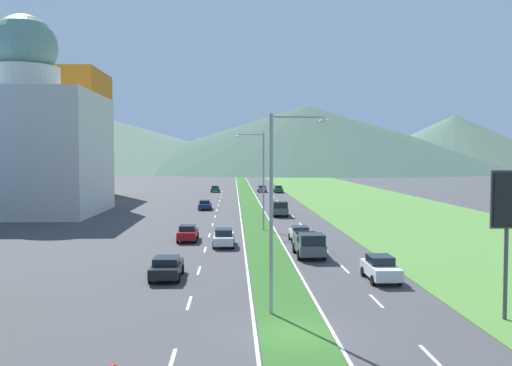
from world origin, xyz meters
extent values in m
plane|color=#424244|center=(0.00, 0.00, 0.00)|extent=(600.00, 600.00, 0.00)
cube|color=#2D6023|center=(0.00, 60.00, 0.03)|extent=(3.20, 240.00, 0.06)
cube|color=#518438|center=(20.60, 60.00, 0.03)|extent=(24.00, 240.00, 0.06)
cube|color=silver|center=(-5.10, -2.99, 0.01)|extent=(0.16, 2.80, 0.01)
cube|color=silver|center=(-5.10, 5.52, 0.01)|extent=(0.16, 2.80, 0.01)
cube|color=silver|center=(-5.10, 14.03, 0.01)|extent=(0.16, 2.80, 0.01)
cube|color=silver|center=(-5.10, 22.54, 0.01)|extent=(0.16, 2.80, 0.01)
cube|color=silver|center=(-5.10, 31.04, 0.01)|extent=(0.16, 2.80, 0.01)
cube|color=silver|center=(-5.10, 39.55, 0.01)|extent=(0.16, 2.80, 0.01)
cube|color=silver|center=(-5.10, 48.06, 0.01)|extent=(0.16, 2.80, 0.01)
cube|color=silver|center=(-5.10, 56.56, 0.01)|extent=(0.16, 2.80, 0.01)
cube|color=silver|center=(-5.10, 65.07, 0.01)|extent=(0.16, 2.80, 0.01)
cube|color=silver|center=(-5.10, 73.58, 0.01)|extent=(0.16, 2.80, 0.01)
cube|color=silver|center=(-5.10, 82.09, 0.01)|extent=(0.16, 2.80, 0.01)
cube|color=silver|center=(-5.10, 90.59, 0.01)|extent=(0.16, 2.80, 0.01)
cube|color=silver|center=(-5.10, 99.10, 0.01)|extent=(0.16, 2.80, 0.01)
cube|color=silver|center=(5.10, -2.99, 0.01)|extent=(0.16, 2.80, 0.01)
cube|color=silver|center=(5.10, 5.52, 0.01)|extent=(0.16, 2.80, 0.01)
cube|color=silver|center=(5.10, 14.03, 0.01)|extent=(0.16, 2.80, 0.01)
cube|color=silver|center=(5.10, 22.54, 0.01)|extent=(0.16, 2.80, 0.01)
cube|color=silver|center=(5.10, 31.04, 0.01)|extent=(0.16, 2.80, 0.01)
cube|color=silver|center=(5.10, 39.55, 0.01)|extent=(0.16, 2.80, 0.01)
cube|color=silver|center=(5.10, 48.06, 0.01)|extent=(0.16, 2.80, 0.01)
cube|color=silver|center=(5.10, 56.56, 0.01)|extent=(0.16, 2.80, 0.01)
cube|color=silver|center=(5.10, 65.07, 0.01)|extent=(0.16, 2.80, 0.01)
cube|color=silver|center=(5.10, 73.58, 0.01)|extent=(0.16, 2.80, 0.01)
cube|color=silver|center=(5.10, 82.09, 0.01)|extent=(0.16, 2.80, 0.01)
cube|color=silver|center=(5.10, 90.59, 0.01)|extent=(0.16, 2.80, 0.01)
cube|color=silver|center=(5.10, 99.10, 0.01)|extent=(0.16, 2.80, 0.01)
cube|color=silver|center=(-1.75, 60.00, 0.01)|extent=(0.16, 240.00, 0.01)
cube|color=silver|center=(1.75, 60.00, 0.01)|extent=(0.16, 240.00, 0.01)
cube|color=silver|center=(-30.84, 52.55, 8.20)|extent=(19.52, 19.52, 16.41)
cylinder|color=beige|center=(-30.84, 52.55, 18.16)|extent=(9.21, 9.21, 3.51)
sphere|color=slate|center=(-30.84, 52.55, 22.55)|extent=(8.77, 8.77, 8.77)
cube|color=orange|center=(-36.21, 83.99, 12.04)|extent=(17.07, 17.07, 24.07)
cone|color=#516B56|center=(-70.91, 293.18, 14.00)|extent=(202.44, 202.44, 27.99)
cone|color=#3D5647|center=(38.73, 289.86, 18.18)|extent=(234.38, 234.38, 36.36)
cone|color=#516B56|center=(118.08, 274.29, 15.12)|extent=(128.78, 128.78, 30.24)
cylinder|color=#99999E|center=(-0.83, 3.16, 5.00)|extent=(0.18, 0.18, 10.01)
cylinder|color=#99999E|center=(0.49, 3.24, 9.86)|extent=(2.65, 0.27, 0.10)
ellipsoid|color=silver|center=(1.82, 3.33, 9.66)|extent=(0.56, 0.28, 0.20)
cylinder|color=#99999E|center=(0.51, 34.51, 5.17)|extent=(0.18, 0.18, 10.34)
cylinder|color=#99999E|center=(-0.84, 34.52, 10.19)|extent=(2.70, 0.14, 0.10)
ellipsoid|color=silver|center=(-2.19, 34.54, 9.99)|extent=(0.56, 0.28, 0.20)
cylinder|color=#4C4C51|center=(10.36, 1.72, 2.28)|extent=(0.20, 0.20, 4.56)
cube|color=maroon|center=(-6.95, 27.50, 0.67)|extent=(1.70, 4.31, 0.70)
cube|color=black|center=(-6.95, 27.33, 1.26)|extent=(1.46, 1.90, 0.48)
cylinder|color=black|center=(-7.77, 28.84, 0.32)|extent=(0.22, 0.64, 0.64)
cylinder|color=black|center=(-6.14, 28.84, 0.32)|extent=(0.22, 0.64, 0.64)
cylinder|color=black|center=(-7.77, 26.16, 0.32)|extent=(0.22, 0.64, 0.64)
cylinder|color=black|center=(-6.14, 26.16, 0.32)|extent=(0.22, 0.64, 0.64)
cube|color=black|center=(-7.03, 11.63, 0.64)|extent=(1.82, 4.32, 0.65)
cube|color=black|center=(-7.03, 11.46, 1.19)|extent=(1.57, 1.90, 0.45)
cylinder|color=black|center=(-7.91, 12.97, 0.32)|extent=(0.22, 0.64, 0.64)
cylinder|color=black|center=(-6.15, 12.97, 0.32)|extent=(0.22, 0.64, 0.64)
cylinder|color=black|center=(-7.91, 10.29, 0.32)|extent=(0.22, 0.64, 0.64)
cylinder|color=black|center=(-6.15, 10.29, 0.32)|extent=(0.22, 0.64, 0.64)
cube|color=#0C5128|center=(7.04, 95.07, 0.66)|extent=(1.70, 4.80, 0.69)
cube|color=black|center=(7.04, 95.26, 1.25)|extent=(1.47, 2.11, 0.48)
cylinder|color=black|center=(7.86, 93.58, 0.32)|extent=(0.22, 0.64, 0.64)
cylinder|color=black|center=(6.23, 93.58, 0.32)|extent=(0.22, 0.64, 0.64)
cylinder|color=black|center=(7.86, 96.56, 0.32)|extent=(0.22, 0.64, 0.64)
cylinder|color=black|center=(6.23, 96.56, 0.32)|extent=(0.22, 0.64, 0.64)
cube|color=#0C5128|center=(-6.65, 97.26, 0.63)|extent=(1.72, 4.14, 0.63)
cube|color=black|center=(-6.65, 97.10, 1.17)|extent=(1.48, 1.82, 0.45)
cylinder|color=black|center=(-7.48, 98.55, 0.32)|extent=(0.22, 0.64, 0.64)
cylinder|color=black|center=(-5.82, 98.55, 0.32)|extent=(0.22, 0.64, 0.64)
cylinder|color=black|center=(-7.48, 95.98, 0.32)|extent=(0.22, 0.64, 0.64)
cylinder|color=black|center=(-5.82, 95.98, 0.32)|extent=(0.22, 0.64, 0.64)
cube|color=silver|center=(-3.55, 24.30, 0.66)|extent=(1.71, 4.50, 0.69)
cube|color=black|center=(-3.55, 24.12, 1.28)|extent=(1.47, 1.98, 0.55)
cylinder|color=black|center=(-4.37, 25.69, 0.32)|extent=(0.22, 0.64, 0.64)
cylinder|color=black|center=(-2.72, 25.69, 0.32)|extent=(0.22, 0.64, 0.64)
cylinder|color=black|center=(-4.37, 22.90, 0.32)|extent=(0.22, 0.64, 0.64)
cylinder|color=black|center=(-2.72, 22.90, 0.32)|extent=(0.22, 0.64, 0.64)
cube|color=navy|center=(-6.90, 57.82, 0.62)|extent=(1.71, 4.62, 0.60)
cube|color=black|center=(-6.90, 57.64, 1.17)|extent=(1.47, 2.03, 0.49)
cylinder|color=black|center=(-7.72, 59.26, 0.32)|extent=(0.22, 0.64, 0.64)
cylinder|color=black|center=(-6.08, 59.26, 0.32)|extent=(0.22, 0.64, 0.64)
cylinder|color=black|center=(-7.72, 56.39, 0.32)|extent=(0.22, 0.64, 0.64)
cylinder|color=black|center=(-6.08, 56.39, 0.32)|extent=(0.22, 0.64, 0.64)
cube|color=slate|center=(3.60, 97.02, 0.64)|extent=(1.82, 4.05, 0.65)
cube|color=black|center=(3.60, 97.18, 1.19)|extent=(1.57, 1.78, 0.43)
cylinder|color=black|center=(4.47, 95.76, 0.32)|extent=(0.22, 0.64, 0.64)
cylinder|color=black|center=(2.72, 95.76, 0.32)|extent=(0.22, 0.64, 0.64)
cylinder|color=black|center=(4.47, 98.27, 0.32)|extent=(0.22, 0.64, 0.64)
cylinder|color=black|center=(2.72, 98.27, 0.32)|extent=(0.22, 0.64, 0.64)
cube|color=silver|center=(6.65, 10.43, 0.69)|extent=(1.70, 4.21, 0.73)
cube|color=black|center=(6.65, 10.60, 1.31)|extent=(1.47, 1.85, 0.52)
cylinder|color=black|center=(7.47, 9.13, 0.32)|extent=(0.22, 0.64, 0.64)
cylinder|color=black|center=(5.84, 9.13, 0.32)|extent=(0.22, 0.64, 0.64)
cylinder|color=black|center=(7.47, 11.74, 0.32)|extent=(0.22, 0.64, 0.64)
cylinder|color=black|center=(5.84, 11.74, 0.32)|extent=(0.22, 0.64, 0.64)
cube|color=silver|center=(3.45, 26.46, 0.67)|extent=(1.70, 4.11, 0.69)
cube|color=black|center=(3.45, 26.63, 1.22)|extent=(1.47, 1.81, 0.41)
cylinder|color=black|center=(4.27, 25.19, 0.32)|extent=(0.22, 0.64, 0.64)
cylinder|color=black|center=(2.63, 25.19, 0.32)|extent=(0.22, 0.64, 0.64)
cylinder|color=black|center=(4.27, 27.73, 0.32)|extent=(0.22, 0.64, 0.64)
cylinder|color=black|center=(2.63, 27.73, 0.32)|extent=(0.22, 0.64, 0.64)
cube|color=#515459|center=(3.35, 48.81, 0.80)|extent=(2.00, 5.40, 0.80)
cube|color=black|center=(3.35, 47.21, 1.60)|extent=(1.84, 2.00, 0.80)
cube|color=#515459|center=(4.29, 49.91, 1.42)|extent=(0.10, 3.20, 0.44)
cube|color=#515459|center=(2.41, 49.91, 1.42)|extent=(0.10, 3.20, 0.44)
cube|color=#515459|center=(3.35, 51.46, 1.42)|extent=(1.84, 0.10, 0.44)
cylinder|color=black|center=(4.31, 47.19, 0.40)|extent=(0.26, 0.80, 0.80)
cylinder|color=black|center=(2.39, 47.19, 0.40)|extent=(0.26, 0.80, 0.80)
cylinder|color=black|center=(4.31, 50.43, 0.40)|extent=(0.26, 0.80, 0.80)
cylinder|color=black|center=(2.39, 50.43, 0.40)|extent=(0.26, 0.80, 0.80)
cube|color=#515459|center=(3.24, 19.12, 0.80)|extent=(2.00, 5.40, 0.80)
cube|color=black|center=(3.24, 17.52, 1.60)|extent=(1.84, 2.00, 0.80)
cube|color=#515459|center=(4.18, 20.22, 1.42)|extent=(0.10, 3.20, 0.44)
cube|color=#515459|center=(2.30, 20.22, 1.42)|extent=(0.10, 3.20, 0.44)
cube|color=#515459|center=(3.24, 21.77, 1.42)|extent=(1.84, 0.10, 0.44)
cylinder|color=black|center=(4.20, 17.50, 0.40)|extent=(0.26, 0.80, 0.80)
cylinder|color=black|center=(2.28, 17.50, 0.40)|extent=(0.26, 0.80, 0.80)
cylinder|color=black|center=(4.20, 20.74, 0.40)|extent=(0.26, 0.80, 0.80)
cylinder|color=black|center=(2.28, 20.74, 0.40)|extent=(0.26, 0.80, 0.80)
camera|label=1|loc=(-2.71, -24.14, 7.94)|focal=38.93mm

